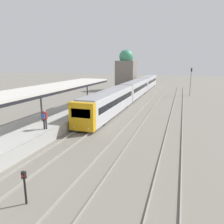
% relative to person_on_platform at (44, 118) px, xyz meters
% --- Properties ---
extents(platform_canopy, '(4.00, 26.59, 3.19)m').
position_rel_person_on_platform_xyz_m(platform_canopy, '(-1.73, 2.11, 2.09)').
color(platform_canopy, beige).
rests_on(platform_canopy, station_platform).
extents(person_on_platform, '(0.40, 0.40, 1.66)m').
position_rel_person_on_platform_xyz_m(person_on_platform, '(0.00, 0.00, 0.00)').
color(person_on_platform, '#2D2D33').
rests_on(person_on_platform, station_platform).
extents(train_near, '(2.53, 48.37, 3.08)m').
position_rel_person_on_platform_xyz_m(train_near, '(2.11, 26.77, -0.32)').
color(train_near, gold).
rests_on(train_near, ground_plane).
extents(signal_post_near, '(0.20, 0.21, 1.68)m').
position_rel_person_on_platform_xyz_m(signal_post_near, '(4.18, -7.72, -0.98)').
color(signal_post_near, black).
rests_on(signal_post_near, ground_plane).
extents(signal_mast_far, '(0.28, 0.29, 5.56)m').
position_rel_person_on_platform_xyz_m(signal_mast_far, '(12.44, 31.73, 1.43)').
color(signal_mast_far, gray).
rests_on(signal_mast_far, ground_plane).
extents(distant_domed_building, '(4.38, 4.38, 9.63)m').
position_rel_person_on_platform_xyz_m(distant_domed_building, '(-2.35, 37.08, 2.46)').
color(distant_domed_building, slate).
rests_on(distant_domed_building, ground_plane).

